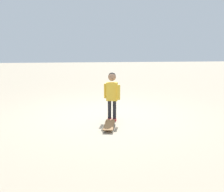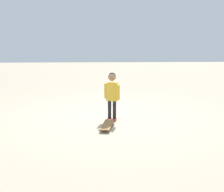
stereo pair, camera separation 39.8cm
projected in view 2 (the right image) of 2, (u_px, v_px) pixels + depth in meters
The scene contains 3 objects.
ground_plane at pixel (107, 116), 5.88m from camera, with size 50.00×50.00×0.00m, color tan.
child_person at pixel (112, 91), 5.38m from camera, with size 0.29×0.32×1.06m.
skateboard at pixel (107, 125), 4.98m from camera, with size 0.73×0.33×0.07m.
Camera 2 is at (5.69, -0.25, 1.54)m, focal length 39.96 mm.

